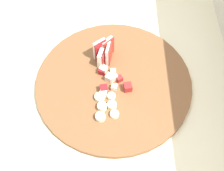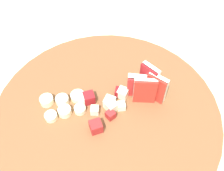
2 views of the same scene
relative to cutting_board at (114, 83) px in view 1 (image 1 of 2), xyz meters
name	(u,v)px [view 1 (image 1 of 2)]	position (x,y,z in m)	size (l,w,h in m)	color
tiled_countertop	(94,145)	(0.01, -0.08, -0.45)	(1.31, 0.85, 0.89)	beige
tile_backsplash	(218,123)	(0.01, 0.37, -0.25)	(2.40, 0.04, 1.27)	silver
cutting_board	(114,83)	(0.00, 0.00, 0.00)	(0.45, 0.45, 0.01)	brown
apple_wedge_fan	(105,52)	(-0.08, -0.03, 0.04)	(0.07, 0.06, 0.07)	maroon
apple_dice_pile	(111,81)	(0.00, -0.01, 0.02)	(0.10, 0.10, 0.02)	#EFE5CC
banana_slice_rows	(106,106)	(0.08, -0.02, 0.01)	(0.09, 0.07, 0.01)	beige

